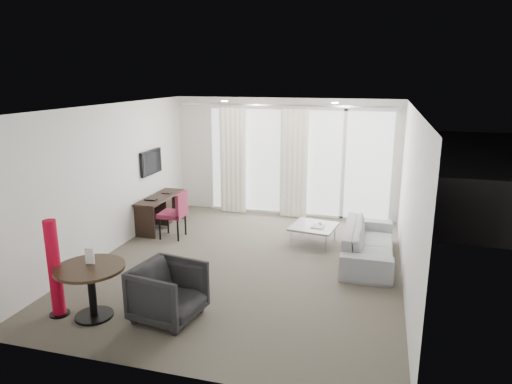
% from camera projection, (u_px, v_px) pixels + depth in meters
% --- Properties ---
extents(floor, '(5.00, 6.00, 0.00)m').
position_uv_depth(floor, '(247.00, 264.00, 7.65)').
color(floor, '#544E43').
rests_on(floor, ground).
extents(ceiling, '(5.00, 6.00, 0.00)m').
position_uv_depth(ceiling, '(246.00, 107.00, 7.00)').
color(ceiling, white).
rests_on(ceiling, ground).
extents(wall_left, '(0.00, 6.00, 2.60)m').
position_uv_depth(wall_left, '(109.00, 180.00, 7.97)').
color(wall_left, silver).
rests_on(wall_left, ground).
extents(wall_right, '(0.00, 6.00, 2.60)m').
position_uv_depth(wall_right, '(409.00, 200.00, 6.68)').
color(wall_right, silver).
rests_on(wall_right, ground).
extents(wall_front, '(5.00, 0.00, 2.60)m').
position_uv_depth(wall_front, '(160.00, 260.00, 4.52)').
color(wall_front, silver).
rests_on(wall_front, ground).
extents(window_panel, '(4.00, 0.02, 2.38)m').
position_uv_depth(window_panel, '(298.00, 163.00, 10.06)').
color(window_panel, white).
rests_on(window_panel, ground).
extents(window_frame, '(4.10, 0.06, 2.44)m').
position_uv_depth(window_frame, '(298.00, 163.00, 10.05)').
color(window_frame, white).
rests_on(window_frame, ground).
extents(curtain_left, '(0.60, 0.20, 2.38)m').
position_uv_depth(curtain_left, '(233.00, 161.00, 10.28)').
color(curtain_left, white).
rests_on(curtain_left, ground).
extents(curtain_right, '(0.60, 0.20, 2.38)m').
position_uv_depth(curtain_right, '(294.00, 164.00, 9.92)').
color(curtain_right, white).
rests_on(curtain_right, ground).
extents(curtain_track, '(4.80, 0.04, 0.04)m').
position_uv_depth(curtain_track, '(284.00, 105.00, 9.67)').
color(curtain_track, '#B2B2B7').
rests_on(curtain_track, ceiling).
extents(downlight_a, '(0.12, 0.12, 0.02)m').
position_uv_depth(downlight_a, '(225.00, 101.00, 8.73)').
color(downlight_a, '#FFE0B2').
rests_on(downlight_a, ceiling).
extents(downlight_b, '(0.12, 0.12, 0.02)m').
position_uv_depth(downlight_b, '(335.00, 103.00, 8.19)').
color(downlight_b, '#FFE0B2').
rests_on(downlight_b, ceiling).
extents(desk, '(0.44, 1.41, 0.66)m').
position_uv_depth(desk, '(160.00, 212.00, 9.42)').
color(desk, black).
rests_on(desk, floor).
extents(tv, '(0.05, 0.80, 0.50)m').
position_uv_depth(tv, '(151.00, 162.00, 9.30)').
color(tv, black).
rests_on(tv, wall_left).
extents(desk_chair, '(0.51, 0.48, 0.91)m').
position_uv_depth(desk_chair, '(172.00, 215.00, 8.81)').
color(desk_chair, maroon).
rests_on(desk_chair, floor).
extents(round_table, '(0.94, 0.94, 0.71)m').
position_uv_depth(round_table, '(92.00, 292.00, 5.90)').
color(round_table, black).
rests_on(round_table, floor).
extents(menu_card, '(0.12, 0.04, 0.21)m').
position_uv_depth(menu_card, '(90.00, 263.00, 5.89)').
color(menu_card, white).
rests_on(menu_card, round_table).
extents(red_lamp, '(0.29, 0.29, 1.31)m').
position_uv_depth(red_lamp, '(55.00, 269.00, 5.88)').
color(red_lamp, '#AA0720').
rests_on(red_lamp, floor).
extents(tub_armchair, '(0.92, 0.90, 0.74)m').
position_uv_depth(tub_armchair, '(168.00, 292.00, 5.86)').
color(tub_armchair, black).
rests_on(tub_armchair, floor).
extents(coffee_table, '(0.90, 0.90, 0.36)m').
position_uv_depth(coffee_table, '(313.00, 235.00, 8.54)').
color(coffee_table, gray).
rests_on(coffee_table, floor).
extents(remote, '(0.08, 0.15, 0.02)m').
position_uv_depth(remote, '(320.00, 224.00, 8.55)').
color(remote, black).
rests_on(remote, coffee_table).
extents(magazine, '(0.24, 0.30, 0.02)m').
position_uv_depth(magazine, '(318.00, 226.00, 8.43)').
color(magazine, gray).
rests_on(magazine, coffee_table).
extents(sofa, '(0.81, 2.08, 0.61)m').
position_uv_depth(sofa, '(369.00, 243.00, 7.75)').
color(sofa, gray).
rests_on(sofa, floor).
extents(terrace_slab, '(5.60, 3.00, 0.12)m').
position_uv_depth(terrace_slab, '(307.00, 200.00, 11.79)').
color(terrace_slab, '#4D4D50').
rests_on(terrace_slab, ground).
extents(rattan_chair_a, '(0.70, 0.70, 0.87)m').
position_uv_depth(rattan_chair_a, '(348.00, 183.00, 11.52)').
color(rattan_chair_a, brown).
rests_on(rattan_chair_a, terrace_slab).
extents(rattan_chair_b, '(0.63, 0.63, 0.85)m').
position_uv_depth(rattan_chair_b, '(357.00, 185.00, 11.33)').
color(rattan_chair_b, brown).
rests_on(rattan_chair_b, terrace_slab).
extents(rattan_table, '(0.54, 0.54, 0.45)m').
position_uv_depth(rattan_table, '(357.00, 196.00, 11.08)').
color(rattan_table, brown).
rests_on(rattan_table, terrace_slab).
extents(balustrade, '(5.50, 0.06, 1.05)m').
position_uv_depth(balustrade, '(316.00, 168.00, 13.00)').
color(balustrade, '#B2B2B7').
rests_on(balustrade, terrace_slab).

